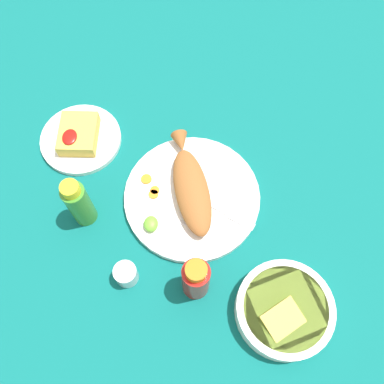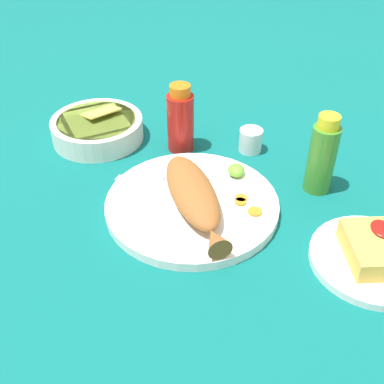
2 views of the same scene
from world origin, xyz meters
The scene contains 15 objects.
ground_plane centered at (0.00, 0.00, 0.00)m, with size 4.00×4.00×0.00m, color #0C605B.
main_plate centered at (0.00, 0.00, 0.01)m, with size 0.32×0.32×0.02m, color white.
fried_fish centered at (-0.01, 0.00, 0.04)m, with size 0.27×0.13×0.05m.
fork_near centered at (0.04, 0.07, 0.02)m, with size 0.10×0.17×0.00m.
fork_far centered at (0.07, 0.04, 0.02)m, with size 0.03×0.19×0.00m.
carrot_slice_near centered at (-0.04, -0.11, 0.02)m, with size 0.03×0.03×0.00m, color orange.
carrot_slice_mid centered at (0.00, -0.09, 0.02)m, with size 0.02×0.02×0.00m, color orange.
carrot_slice_far centered at (-0.01, -0.09, 0.02)m, with size 0.02×0.02×0.00m, color orange.
lime_wedge_main centered at (0.08, -0.09, 0.03)m, with size 0.04×0.03×0.02m, color #6BB233.
hot_sauce_bottle_red centered at (0.21, 0.01, 0.07)m, with size 0.06×0.06×0.15m.
hot_sauce_bottle_green centered at (0.05, -0.24, 0.07)m, with size 0.05×0.05×0.16m.
salt_cup centered at (0.19, -0.13, 0.02)m, with size 0.05×0.05×0.05m.
side_plate_fries centered at (-0.15, -0.28, 0.01)m, with size 0.20×0.20×0.01m, color white.
fries_pile centered at (-0.15, -0.28, 0.03)m, with size 0.11×0.09×0.04m.
guacamole_bowl centered at (0.25, 0.20, 0.03)m, with size 0.20×0.20×0.06m.
Camera 1 is at (0.40, 0.01, 0.92)m, focal length 40.00 mm.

